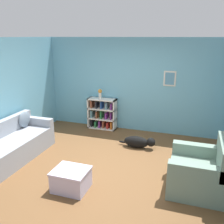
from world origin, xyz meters
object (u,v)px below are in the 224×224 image
couch (11,145)px  vase (100,93)px  bookshelf (102,114)px  recliner_chair (201,172)px  coffee_table (71,179)px  dog (139,142)px

couch → vase: bearing=64.7°
bookshelf → recliner_chair: 3.62m
coffee_table → vase: vase is taller
bookshelf → coffee_table: bookshelf is taller
couch → recliner_chair: bearing=1.3°
bookshelf → recliner_chair: recliner_chair is taller
recliner_chair → dog: bearing=136.0°
couch → recliner_chair: recliner_chair is taller
vase → bookshelf: bearing=15.9°
dog → vase: 1.93m
dog → vase: vase is taller
couch → recliner_chair: 3.95m
recliner_chair → coffee_table: bearing=-161.7°
recliner_chair → vase: 3.72m
bookshelf → vase: (-0.06, -0.02, 0.62)m
couch → bookshelf: bearing=63.8°
recliner_chair → vase: bearing=140.0°
recliner_chair → vase: size_ratio=3.67×
couch → dog: 2.93m
couch → vase: vase is taller
recliner_chair → coffee_table: size_ratio=1.64×
bookshelf → recliner_chair: size_ratio=0.89×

